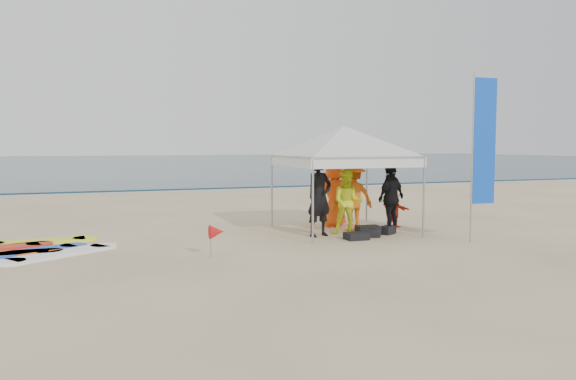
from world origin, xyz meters
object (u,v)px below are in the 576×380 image
at_px(marker_pennant, 217,232).
at_px(surfboard_spread, 3,251).
at_px(canopy_tent, 344,126).
at_px(feather_flag, 483,143).
at_px(person_seated, 394,210).
at_px(person_orange_b, 334,194).
at_px(person_orange_a, 353,197).
at_px(person_black_b, 391,198).
at_px(person_black_a, 319,197).
at_px(person_yellow, 348,202).

bearing_deg(marker_pennant, surfboard_spread, 154.33).
bearing_deg(canopy_tent, feather_flag, -46.36).
bearing_deg(surfboard_spread, person_seated, 2.77).
distance_m(person_orange_b, person_seated, 1.66).
distance_m(canopy_tent, marker_pennant, 4.78).
bearing_deg(canopy_tent, person_orange_a, -5.61).
relative_size(person_black_b, marker_pennant, 2.71).
height_order(person_black_a, person_orange_a, person_black_a).
distance_m(person_yellow, person_orange_b, 1.34).
bearing_deg(marker_pennant, feather_flag, -2.91).
xyz_separation_m(person_yellow, person_orange_a, (0.33, 0.42, 0.09)).
bearing_deg(person_orange_a, person_black_b, 139.69).
bearing_deg(person_yellow, person_orange_b, 103.85).
relative_size(person_black_b, person_seated, 1.88).
bearing_deg(canopy_tent, marker_pennant, -150.67).
bearing_deg(person_seated, person_black_b, 128.01).
relative_size(person_yellow, person_black_b, 0.91).
xyz_separation_m(person_black_b, person_orange_b, (-0.85, 1.50, -0.00)).
height_order(person_seated, marker_pennant, person_seated).
xyz_separation_m(person_orange_a, marker_pennant, (-3.97, -2.07, -0.38)).
xyz_separation_m(person_yellow, surfboard_spread, (-7.61, 0.26, -0.76)).
distance_m(feather_flag, marker_pennant, 6.26).
bearing_deg(canopy_tent, person_yellow, -100.65).
relative_size(person_orange_a, person_seated, 1.90).
distance_m(person_yellow, person_black_b, 1.10).
bearing_deg(feather_flag, person_orange_a, 130.64).
height_order(person_orange_b, surfboard_spread, person_orange_b).
xyz_separation_m(canopy_tent, surfboard_spread, (-7.69, -0.19, -2.60)).
relative_size(person_yellow, person_orange_a, 0.90).
distance_m(person_orange_b, marker_pennant, 4.89).
distance_m(person_black_b, surfboard_spread, 8.74).
relative_size(person_orange_b, person_seated, 1.88).
xyz_separation_m(person_orange_a, person_black_b, (0.75, -0.60, -0.01)).
relative_size(person_orange_a, surfboard_spread, 0.39).
xyz_separation_m(person_orange_a, person_seated, (1.39, 0.29, -0.42)).
bearing_deg(surfboard_spread, person_orange_a, 1.17).
xyz_separation_m(person_yellow, marker_pennant, (-3.64, -1.65, -0.30)).
relative_size(person_seated, feather_flag, 0.24).
height_order(person_black_b, marker_pennant, person_black_b).
distance_m(person_yellow, surfboard_spread, 7.65).
bearing_deg(person_orange_b, person_yellow, 70.37).
height_order(canopy_tent, surfboard_spread, canopy_tent).
bearing_deg(person_black_b, canopy_tent, -59.42).
xyz_separation_m(person_black_a, person_orange_b, (1.01, 1.35, -0.08)).
bearing_deg(canopy_tent, surfboard_spread, -178.61).
relative_size(person_yellow, person_seated, 1.72).
bearing_deg(person_black_b, person_orange_b, -87.79).
bearing_deg(person_seated, canopy_tent, 82.68).
xyz_separation_m(feather_flag, marker_pennant, (-6.01, 0.31, -1.73)).
distance_m(person_black_b, person_orange_b, 1.73).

